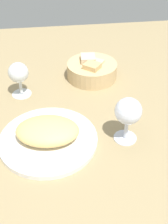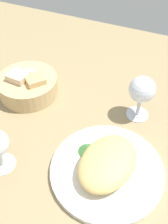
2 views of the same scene
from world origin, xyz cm
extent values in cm
cube|color=#9A865D|center=(0.00, 0.00, -1.00)|extent=(140.00, 140.00, 2.00)
cylinder|color=white|center=(3.27, -11.25, 0.70)|extent=(26.26, 26.26, 1.40)
ellipsoid|color=#EAC372|center=(3.27, -11.25, 3.88)|extent=(18.33, 14.29, 4.96)
cone|color=#417B38|center=(5.92, -5.22, 2.17)|extent=(4.61, 4.61, 1.54)
cylinder|color=tan|center=(19.94, 19.76, 2.79)|extent=(17.55, 17.55, 5.57)
cube|color=beige|center=(21.68, 19.79, 4.44)|extent=(5.69, 5.59, 4.25)
cube|color=beige|center=(18.79, 21.71, 4.80)|extent=(5.41, 5.92, 5.55)
cube|color=tan|center=(19.42, 16.45, 4.79)|extent=(6.78, 6.72, 5.05)
cylinder|color=silver|center=(23.95, -12.81, 0.30)|extent=(6.21, 6.21, 0.60)
cylinder|color=silver|center=(23.95, -12.81, 3.25)|extent=(1.00, 1.00, 5.30)
sphere|color=silver|center=(23.95, -12.81, 9.42)|extent=(7.04, 7.04, 7.04)
cylinder|color=silver|center=(-4.67, 12.23, 0.30)|extent=(6.32, 6.32, 0.60)
cylinder|color=silver|center=(-4.67, 12.23, 2.85)|extent=(1.00, 1.00, 4.49)
camera|label=1|loc=(5.33, -66.75, 53.31)|focal=45.33mm
camera|label=2|loc=(-29.91, -19.76, 54.95)|focal=43.38mm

